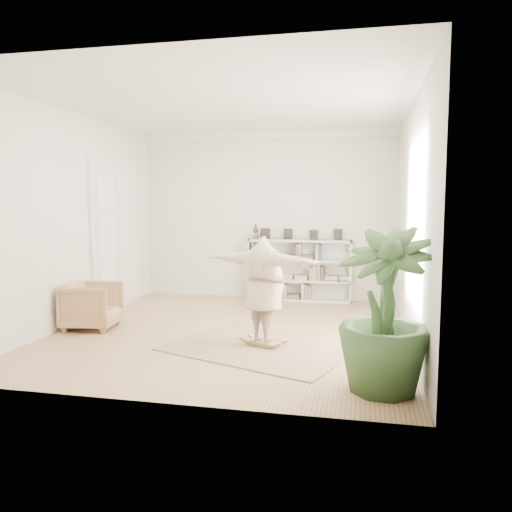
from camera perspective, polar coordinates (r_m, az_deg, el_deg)
The scene contains 9 objects.
floor at distance 8.21m, azimuth -2.81°, elevation -8.56°, with size 6.00×6.00×0.00m, color olive.
room_shell at distance 10.91m, azimuth 1.16°, elevation 13.63°, with size 6.00×6.00×6.00m.
doors at distance 10.17m, azimuth -15.81°, elevation 2.05°, with size 0.09×1.78×2.92m.
bookshelf at distance 10.67m, azimuth 4.93°, elevation -1.70°, with size 2.20×0.35×1.64m.
armchair at distance 8.71m, azimuth -18.21°, elevation -5.41°, with size 0.82×0.84×0.77m, color tan.
rug at distance 7.34m, azimuth 0.93°, elevation -10.24°, with size 2.50×2.00×0.02m, color tan.
rocker_board at distance 7.32m, azimuth 0.93°, elevation -9.83°, with size 0.54×0.43×0.10m.
person at distance 7.14m, azimuth 0.94°, elevation -3.52°, with size 1.87×0.51×1.52m, color #C9B196.
houseplant at distance 5.62m, azimuth 14.47°, elevation -6.04°, with size 1.02×1.02×1.81m, color #2F4E27.
Camera 1 is at (2.04, -7.67, 2.06)m, focal length 35.00 mm.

